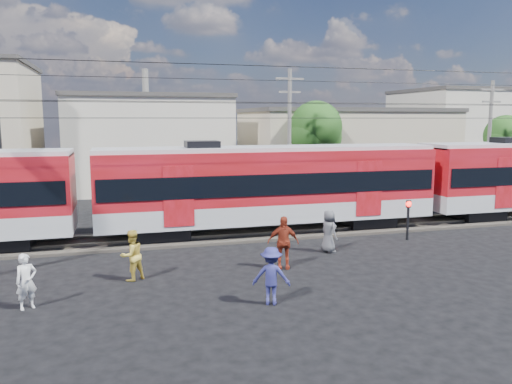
# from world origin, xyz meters

# --- Properties ---
(ground) EXTENTS (120.00, 120.00, 0.00)m
(ground) POSITION_xyz_m (0.00, 0.00, 0.00)
(ground) COLOR black
(ground) RESTS_ON ground
(track_bed) EXTENTS (70.00, 3.40, 0.12)m
(track_bed) POSITION_xyz_m (0.00, 8.00, 0.06)
(track_bed) COLOR #2D2823
(track_bed) RESTS_ON ground
(rail_near) EXTENTS (70.00, 0.12, 0.12)m
(rail_near) POSITION_xyz_m (0.00, 7.25, 0.18)
(rail_near) COLOR #59544C
(rail_near) RESTS_ON track_bed
(rail_far) EXTENTS (70.00, 0.12, 0.12)m
(rail_far) POSITION_xyz_m (0.00, 8.75, 0.18)
(rail_far) COLOR #59544C
(rail_far) RESTS_ON track_bed
(commuter_train) EXTENTS (50.30, 3.08, 4.17)m
(commuter_train) POSITION_xyz_m (2.77, 8.00, 2.40)
(commuter_train) COLOR black
(commuter_train) RESTS_ON ground
(catenary) EXTENTS (70.00, 9.30, 7.52)m
(catenary) POSITION_xyz_m (-8.65, 8.00, 5.14)
(catenary) COLOR black
(catenary) RESTS_ON ground
(building_midwest) EXTENTS (12.24, 12.24, 7.30)m
(building_midwest) POSITION_xyz_m (-2.00, 27.00, 3.66)
(building_midwest) COLOR #B9B4A2
(building_midwest) RESTS_ON ground
(building_mideast) EXTENTS (16.32, 10.20, 6.30)m
(building_mideast) POSITION_xyz_m (14.00, 24.00, 3.16)
(building_mideast) COLOR tan
(building_mideast) RESTS_ON ground
(building_east) EXTENTS (10.20, 10.20, 8.30)m
(building_east) POSITION_xyz_m (28.00, 28.00, 4.16)
(building_east) COLOR #B9B4A2
(building_east) RESTS_ON ground
(utility_pole_mid) EXTENTS (1.80, 0.24, 8.50)m
(utility_pole_mid) POSITION_xyz_m (6.00, 15.00, 4.53)
(utility_pole_mid) COLOR slate
(utility_pole_mid) RESTS_ON ground
(utility_pole_east) EXTENTS (1.80, 0.24, 8.00)m
(utility_pole_east) POSITION_xyz_m (20.00, 14.00, 4.28)
(utility_pole_east) COLOR slate
(utility_pole_east) RESTS_ON ground
(tree_near) EXTENTS (3.82, 3.64, 6.72)m
(tree_near) POSITION_xyz_m (9.19, 18.09, 4.66)
(tree_near) COLOR #382619
(tree_near) RESTS_ON ground
(tree_far) EXTENTS (3.36, 3.12, 5.76)m
(tree_far) POSITION_xyz_m (24.19, 17.09, 3.99)
(tree_far) COLOR #382619
(tree_far) RESTS_ON ground
(pedestrian_a) EXTENTS (0.71, 0.63, 1.64)m
(pedestrian_a) POSITION_xyz_m (-7.04, 0.61, 0.82)
(pedestrian_a) COLOR silver
(pedestrian_a) RESTS_ON ground
(pedestrian_b) EXTENTS (1.07, 1.01, 1.75)m
(pedestrian_b) POSITION_xyz_m (-4.02, 2.46, 0.87)
(pedestrian_b) COLOR gold
(pedestrian_b) RESTS_ON ground
(pedestrian_c) EXTENTS (1.28, 1.00, 1.74)m
(pedestrian_c) POSITION_xyz_m (-0.12, -0.94, 0.87)
(pedestrian_c) COLOR navy
(pedestrian_c) RESTS_ON ground
(pedestrian_d) EXTENTS (1.22, 0.73, 1.96)m
(pedestrian_d) POSITION_xyz_m (1.37, 2.38, 0.98)
(pedestrian_d) COLOR maroon
(pedestrian_d) RESTS_ON ground
(pedestrian_e) EXTENTS (0.76, 0.97, 1.76)m
(pedestrian_e) POSITION_xyz_m (3.91, 4.02, 0.88)
(pedestrian_e) COLOR #4C4D52
(pedestrian_e) RESTS_ON ground
(crossing_signal) EXTENTS (0.27, 0.27, 1.82)m
(crossing_signal) POSITION_xyz_m (8.22, 5.01, 1.26)
(crossing_signal) COLOR black
(crossing_signal) RESTS_ON ground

